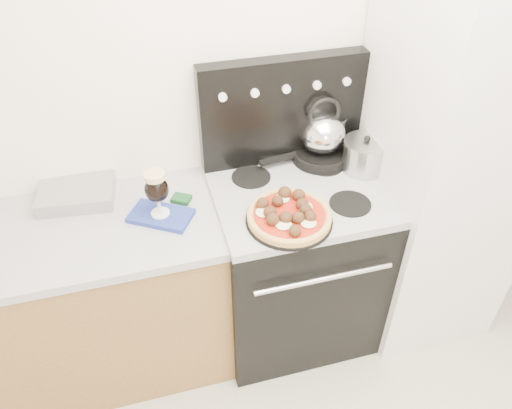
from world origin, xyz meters
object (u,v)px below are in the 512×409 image
object	(u,v)px
stove_body	(294,266)
stock_pot	(364,156)
fridge	(444,164)
beer_glass	(157,194)
pizza	(289,214)
oven_mitt	(161,216)
pizza_pan	(289,220)
skillet	(320,155)
base_cabinet	(66,309)
tea_kettle	(323,130)

from	to	relation	value
stove_body	stock_pot	world-z (taller)	stock_pot
fridge	beer_glass	bearing A→B (deg)	178.91
pizza	oven_mitt	bearing A→B (deg)	159.89
oven_mitt	pizza_pan	xyz separation A→B (m)	(0.50, -0.18, 0.01)
oven_mitt	skillet	size ratio (longest dim) A/B	0.95
base_cabinet	stove_body	size ratio (longest dim) A/B	1.65
oven_mitt	stove_body	bearing A→B (deg)	-0.00
pizza_pan	skillet	world-z (taller)	skillet
tea_kettle	fridge	bearing A→B (deg)	-7.82
base_cabinet	fridge	size ratio (longest dim) A/B	0.76
base_cabinet	oven_mitt	xyz separation A→B (m)	(0.49, -0.02, 0.48)
fridge	stock_pot	distance (m)	0.38
base_cabinet	stock_pot	distance (m)	1.55
pizza	beer_glass	bearing A→B (deg)	159.89
base_cabinet	stove_body	distance (m)	1.11
base_cabinet	skillet	world-z (taller)	skillet
beer_glass	pizza_pan	world-z (taller)	beer_glass
fridge	pizza_pan	distance (m)	0.82
fridge	oven_mitt	size ratio (longest dim) A/B	7.42
skillet	stock_pot	size ratio (longest dim) A/B	1.37
base_cabinet	skillet	xyz separation A→B (m)	(1.28, 0.18, 0.51)
pizza	tea_kettle	distance (m)	0.50
stove_body	beer_glass	size ratio (longest dim) A/B	4.15
oven_mitt	pizza	xyz separation A→B (m)	(0.50, -0.18, 0.05)
beer_glass	pizza	xyz separation A→B (m)	(0.50, -0.18, -0.07)
fridge	tea_kettle	size ratio (longest dim) A/B	8.18
beer_glass	tea_kettle	xyz separation A→B (m)	(0.79, 0.20, 0.06)
skillet	tea_kettle	world-z (taller)	tea_kettle
oven_mitt	base_cabinet	bearing A→B (deg)	177.10
oven_mitt	pizza	distance (m)	0.54
oven_mitt	tea_kettle	world-z (taller)	tea_kettle
beer_glass	tea_kettle	size ratio (longest dim) A/B	0.91
stove_body	fridge	size ratio (longest dim) A/B	0.46
fridge	skillet	world-z (taller)	fridge
tea_kettle	oven_mitt	bearing A→B (deg)	-149.61
beer_glass	tea_kettle	bearing A→B (deg)	14.50
base_cabinet	skillet	bearing A→B (deg)	7.96
pizza_pan	skillet	bearing A→B (deg)	53.76
skillet	tea_kettle	xyz separation A→B (m)	(0.00, 0.00, 0.14)
pizza_pan	tea_kettle	bearing A→B (deg)	53.76
beer_glass	base_cabinet	bearing A→B (deg)	177.10
pizza	skillet	xyz separation A→B (m)	(0.29, 0.39, -0.01)
stove_body	pizza	bearing A→B (deg)	-120.15
skillet	tea_kettle	bearing A→B (deg)	0.00
base_cabinet	pizza_pan	world-z (taller)	pizza_pan
stove_body	skillet	xyz separation A→B (m)	(0.18, 0.20, 0.50)
fridge	pizza	distance (m)	0.82
beer_glass	tea_kettle	distance (m)	0.82
base_cabinet	stove_body	bearing A→B (deg)	-1.30
base_cabinet	stock_pot	world-z (taller)	stock_pot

